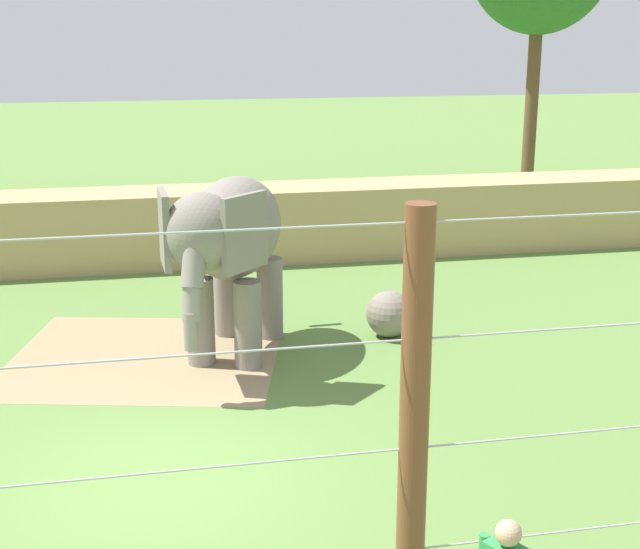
% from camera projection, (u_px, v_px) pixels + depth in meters
% --- Properties ---
extents(ground_plane, '(120.00, 120.00, 0.00)m').
position_uv_depth(ground_plane, '(164.00, 479.00, 11.24)').
color(ground_plane, '#5B7F3D').
extents(dirt_patch, '(5.38, 5.11, 0.01)m').
position_uv_depth(dirt_patch, '(145.00, 356.00, 15.41)').
color(dirt_patch, '#937F5B').
rests_on(dirt_patch, ground).
extents(embankment_wall, '(36.00, 1.80, 1.75)m').
position_uv_depth(embankment_wall, '(147.00, 228.00, 21.20)').
color(embankment_wall, tan).
rests_on(embankment_wall, ground).
extents(elephant, '(2.62, 3.96, 3.12)m').
position_uv_depth(elephant, '(229.00, 240.00, 14.89)').
color(elephant, gray).
rests_on(elephant, ground).
extents(enrichment_ball, '(0.86, 0.86, 0.86)m').
position_uv_depth(enrichment_ball, '(390.00, 314.00, 16.30)').
color(enrichment_ball, gray).
rests_on(enrichment_ball, ground).
extents(cable_fence, '(12.91, 0.27, 4.07)m').
position_uv_depth(cable_fence, '(173.00, 445.00, 7.66)').
color(cable_fence, brown).
rests_on(cable_fence, ground).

